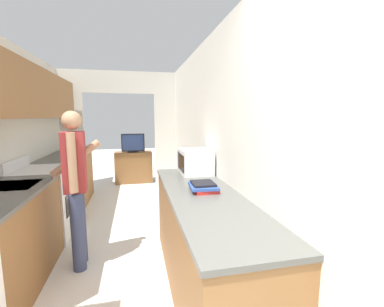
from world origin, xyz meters
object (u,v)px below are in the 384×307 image
at_px(range_oven, 45,203).
at_px(person, 76,186).
at_px(microwave, 195,161).
at_px(television, 133,143).
at_px(tv_cabinet, 134,167).
at_px(book_stack, 203,187).

distance_m(range_oven, person, 1.05).
height_order(microwave, television, microwave).
bearing_deg(microwave, range_oven, 160.62).
bearing_deg(tv_cabinet, range_oven, -112.69).
distance_m(range_oven, tv_cabinet, 2.89).
relative_size(range_oven, book_stack, 3.46).
height_order(tv_cabinet, television, television).
bearing_deg(book_stack, range_oven, 142.14).
distance_m(range_oven, book_stack, 2.28).
height_order(range_oven, television, television).
bearing_deg(range_oven, book_stack, -37.86).
distance_m(book_stack, television, 4.04).
distance_m(person, tv_cabinet, 3.54).
relative_size(range_oven, tv_cabinet, 1.22).
height_order(microwave, tv_cabinet, microwave).
bearing_deg(range_oven, tv_cabinet, 67.31).
bearing_deg(tv_cabinet, person, -99.05).
xyz_separation_m(range_oven, book_stack, (1.76, -1.37, 0.49)).
xyz_separation_m(range_oven, tv_cabinet, (1.12, 2.67, -0.10)).
height_order(person, television, person).
distance_m(range_oven, microwave, 2.05).
bearing_deg(tv_cabinet, book_stack, -80.96).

